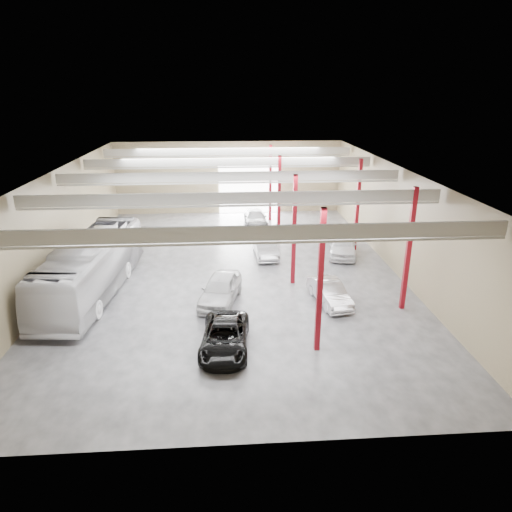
{
  "coord_description": "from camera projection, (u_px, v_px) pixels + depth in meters",
  "views": [
    {
      "loc": [
        -0.43,
        -28.78,
        11.83
      ],
      "look_at": [
        1.38,
        -2.82,
        2.2
      ],
      "focal_mm": 32.0,
      "sensor_mm": 36.0,
      "label": 1
    }
  ],
  "objects": [
    {
      "name": "car_right_far",
      "position": [
        343.0,
        244.0,
        34.1
      ],
      "size": [
        3.01,
        5.12,
        1.63
      ],
      "primitive_type": "imported",
      "rotation": [
        0.0,
        0.0,
        -0.24
      ],
      "color": "white",
      "rests_on": "ground"
    },
    {
      "name": "black_sedan",
      "position": [
        225.0,
        337.0,
        21.72
      ],
      "size": [
        2.58,
        4.95,
        1.33
      ],
      "primitive_type": "imported",
      "rotation": [
        0.0,
        0.0,
        -0.08
      ],
      "color": "black",
      "rests_on": "ground"
    },
    {
      "name": "car_row_a",
      "position": [
        220.0,
        289.0,
        26.52
      ],
      "size": [
        2.95,
        5.08,
        1.63
      ],
      "primitive_type": "imported",
      "rotation": [
        0.0,
        0.0,
        -0.23
      ],
      "color": "silver",
      "rests_on": "ground"
    },
    {
      "name": "depot_shell",
      "position": [
        234.0,
        199.0,
        29.79
      ],
      "size": [
        22.12,
        32.12,
        7.06
      ],
      "color": "#3F3F44",
      "rests_on": "ground"
    },
    {
      "name": "coach_bus",
      "position": [
        92.0,
        267.0,
        27.36
      ],
      "size": [
        3.96,
        12.63,
        3.46
      ],
      "primitive_type": "imported",
      "rotation": [
        0.0,
        0.0,
        -0.09
      ],
      "color": "silver",
      "rests_on": "ground"
    },
    {
      "name": "car_right_near",
      "position": [
        329.0,
        292.0,
        26.45
      ],
      "size": [
        2.1,
        4.22,
        1.33
      ],
      "primitive_type": "imported",
      "rotation": [
        0.0,
        0.0,
        0.18
      ],
      "color": "silver",
      "rests_on": "ground"
    },
    {
      "name": "car_row_b",
      "position": [
        266.0,
        247.0,
        33.9
      ],
      "size": [
        1.72,
        4.45,
        1.45
      ],
      "primitive_type": "imported",
      "rotation": [
        0.0,
        0.0,
        0.04
      ],
      "color": "#ABAAAF",
      "rests_on": "ground"
    },
    {
      "name": "car_row_c",
      "position": [
        255.0,
        218.0,
        41.52
      ],
      "size": [
        2.01,
        4.78,
        1.38
      ],
      "primitive_type": "imported",
      "rotation": [
        0.0,
        0.0,
        0.02
      ],
      "color": "slate",
      "rests_on": "ground"
    }
  ]
}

